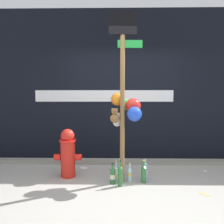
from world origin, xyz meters
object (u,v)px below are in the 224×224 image
(bottle_4, at_px, (116,174))
(bottle_7, at_px, (120,176))
(bottle_2, at_px, (144,173))
(bottle_5, at_px, (145,171))
(bottle_1, at_px, (113,175))
(bottle_0, at_px, (130,174))
(bottle_3, at_px, (122,170))
(bottle_6, at_px, (121,166))
(memorial_post, at_px, (126,94))
(fire_hydrant, at_px, (68,153))

(bottle_4, xyz_separation_m, bottle_7, (0.06, -0.20, 0.04))
(bottle_2, bearing_deg, bottle_5, 68.36)
(bottle_4, bearing_deg, bottle_1, -121.40)
(bottle_0, bearing_deg, bottle_3, 134.35)
(bottle_3, height_order, bottle_7, bottle_7)
(bottle_2, relative_size, bottle_4, 1.07)
(bottle_5, bearing_deg, bottle_6, 154.54)
(memorial_post, xyz_separation_m, bottle_5, (0.34, 0.03, -1.28))
(bottle_0, xyz_separation_m, bottle_6, (-0.14, 0.26, 0.04))
(bottle_0, xyz_separation_m, bottle_4, (-0.22, 0.02, -0.00))
(memorial_post, relative_size, bottle_6, 6.81)
(memorial_post, relative_size, bottle_4, 7.94)
(bottle_4, bearing_deg, memorial_post, 7.58)
(fire_hydrant, relative_size, bottle_1, 2.56)
(bottle_4, bearing_deg, fire_hydrant, 167.18)
(bottle_0, relative_size, bottle_2, 0.84)
(bottle_3, bearing_deg, bottle_1, -125.18)
(bottle_1, distance_m, bottle_6, 0.38)
(memorial_post, xyz_separation_m, bottle_0, (0.07, -0.04, -1.32))
(memorial_post, height_order, bottle_4, memorial_post)
(bottle_4, relative_size, bottle_5, 0.90)
(bottle_5, height_order, bottle_7, bottle_7)
(bottle_0, bearing_deg, bottle_1, -163.46)
(bottle_0, distance_m, bottle_5, 0.28)
(bottle_0, xyz_separation_m, bottle_3, (-0.13, 0.13, 0.02))
(bottle_0, height_order, bottle_1, bottle_1)
(fire_hydrant, height_order, bottle_0, fire_hydrant)
(bottle_1, height_order, bottle_6, bottle_6)
(bottle_2, bearing_deg, bottle_4, 174.57)
(bottle_1, distance_m, bottle_5, 0.57)
(fire_hydrant, xyz_separation_m, bottle_6, (0.92, 0.06, -0.26))
(bottle_1, bearing_deg, bottle_2, 6.44)
(bottle_5, xyz_separation_m, bottle_7, (-0.42, -0.26, 0.01))
(bottle_3, relative_size, bottle_5, 1.01)
(bottle_6, height_order, bottle_7, bottle_7)
(bottle_1, distance_m, bottle_3, 0.26)
(bottle_6, distance_m, bottle_7, 0.45)
(bottle_2, distance_m, bottle_4, 0.45)
(memorial_post, height_order, bottle_0, memorial_post)
(bottle_1, height_order, bottle_7, bottle_7)
(bottle_5, distance_m, bottle_7, 0.49)
(fire_hydrant, relative_size, bottle_6, 2.10)
(bottle_1, bearing_deg, bottle_5, 15.70)
(bottle_1, bearing_deg, bottle_3, 54.82)
(bottle_0, xyz_separation_m, bottle_2, (0.23, -0.03, 0.02))
(fire_hydrant, height_order, bottle_5, fire_hydrant)
(bottle_7, bearing_deg, bottle_4, 107.31)
(bottle_1, xyz_separation_m, bottle_4, (0.06, 0.10, -0.01))
(bottle_3, height_order, bottle_6, bottle_6)
(bottle_2, xyz_separation_m, bottle_4, (-0.45, 0.04, -0.03))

